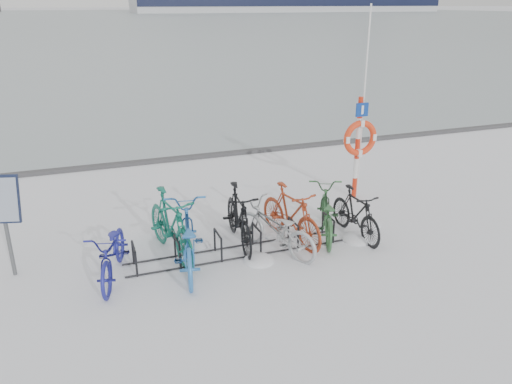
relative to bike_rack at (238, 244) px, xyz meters
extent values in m
plane|color=white|center=(0.00, 0.00, -0.18)|extent=(900.00, 900.00, 0.00)
cube|color=#99A6AC|center=(0.00, 155.00, -0.17)|extent=(400.00, 298.00, 0.02)
cube|color=#3F3F42|center=(0.00, 5.90, -0.13)|extent=(400.00, 0.25, 0.10)
cylinder|color=black|center=(-1.80, -0.22, 0.04)|extent=(0.04, 0.04, 0.44)
cylinder|color=black|center=(-1.80, 0.22, 0.04)|extent=(0.04, 0.04, 0.44)
cylinder|color=black|center=(-1.80, 0.00, 0.26)|extent=(0.04, 0.44, 0.04)
cylinder|color=black|center=(-1.08, -0.22, 0.04)|extent=(0.04, 0.04, 0.44)
cylinder|color=black|center=(-1.08, 0.22, 0.04)|extent=(0.04, 0.04, 0.44)
cylinder|color=black|center=(-1.08, 0.00, 0.26)|extent=(0.04, 0.44, 0.04)
cylinder|color=black|center=(-0.36, -0.22, 0.04)|extent=(0.04, 0.04, 0.44)
cylinder|color=black|center=(-0.36, 0.22, 0.04)|extent=(0.04, 0.04, 0.44)
cylinder|color=black|center=(-0.36, 0.00, 0.26)|extent=(0.04, 0.44, 0.04)
cylinder|color=black|center=(0.36, -0.22, 0.04)|extent=(0.04, 0.04, 0.44)
cylinder|color=black|center=(0.36, 0.22, 0.04)|extent=(0.04, 0.04, 0.44)
cylinder|color=black|center=(0.36, 0.00, 0.26)|extent=(0.04, 0.44, 0.04)
cylinder|color=black|center=(1.08, -0.22, 0.04)|extent=(0.04, 0.04, 0.44)
cylinder|color=black|center=(1.08, 0.22, 0.04)|extent=(0.04, 0.04, 0.44)
cylinder|color=black|center=(1.08, 0.00, 0.26)|extent=(0.04, 0.44, 0.04)
cylinder|color=black|center=(1.80, -0.22, 0.04)|extent=(0.04, 0.04, 0.44)
cylinder|color=black|center=(1.80, 0.22, 0.04)|extent=(0.04, 0.04, 0.44)
cylinder|color=black|center=(1.80, 0.00, 0.26)|extent=(0.04, 0.44, 0.04)
cylinder|color=black|center=(0.00, -0.22, -0.16)|extent=(4.00, 0.03, 0.03)
cylinder|color=black|center=(0.00, 0.22, -0.16)|extent=(4.00, 0.03, 0.03)
cylinder|color=#595B5E|center=(-3.69, 0.53, 0.66)|extent=(0.07, 0.07, 1.68)
cube|color=black|center=(-3.69, 0.50, 1.17)|extent=(0.61, 0.36, 0.76)
cube|color=#8C99AD|center=(-3.69, 0.46, 1.17)|extent=(0.54, 0.28, 0.68)
cylinder|color=red|center=(3.37, 1.72, 0.05)|extent=(0.10, 0.10, 0.46)
cylinder|color=silver|center=(3.37, 1.72, 0.51)|extent=(0.10, 0.10, 0.46)
cylinder|color=red|center=(3.37, 1.72, 0.97)|extent=(0.10, 0.10, 0.46)
cylinder|color=silver|center=(3.37, 1.72, 1.43)|extent=(0.10, 0.10, 0.46)
cylinder|color=red|center=(3.37, 1.72, 1.89)|extent=(0.10, 0.10, 0.46)
torus|color=red|center=(3.37, 1.63, 1.23)|extent=(0.81, 0.14, 0.81)
cube|color=navy|center=(3.37, 1.64, 1.86)|extent=(0.29, 0.03, 0.29)
cylinder|color=silver|center=(3.48, 1.77, 1.91)|extent=(0.04, 0.04, 4.18)
cube|color=black|center=(93.67, 198.37, 3.80)|extent=(139.33, 0.30, 2.99)
cube|color=black|center=(93.67, 224.34, 3.80)|extent=(139.33, 0.30, 2.99)
imported|color=navy|center=(-2.13, -0.08, 0.29)|extent=(1.06, 1.89, 0.94)
imported|color=#12624F|center=(-1.11, 0.35, 0.42)|extent=(0.92, 2.07, 1.21)
imported|color=#2B6EBA|center=(-0.93, -0.17, 0.37)|extent=(1.11, 2.19, 1.10)
imported|color=black|center=(0.14, 0.36, 0.38)|extent=(0.69, 1.92, 1.13)
imported|color=#A0A4A8|center=(0.66, -0.16, 0.30)|extent=(1.39, 1.91, 0.95)
imported|color=#9B351A|center=(1.10, 0.18, 0.37)|extent=(0.90, 1.89, 1.09)
imported|color=#2D5D33|center=(1.83, 0.16, 0.30)|extent=(1.31, 1.95, 0.97)
imported|color=black|center=(2.34, -0.07, 0.31)|extent=(0.53, 1.64, 0.97)
ellipsoid|color=white|center=(-0.57, 0.55, -0.18)|extent=(0.42, 0.42, 0.15)
ellipsoid|color=white|center=(2.29, -0.26, -0.18)|extent=(0.58, 0.58, 0.20)
ellipsoid|color=white|center=(0.25, -0.41, -0.18)|extent=(0.55, 0.55, 0.19)
ellipsoid|color=white|center=(0.87, 0.37, -0.18)|extent=(0.37, 0.37, 0.13)
ellipsoid|color=white|center=(1.47, 0.38, -0.18)|extent=(0.46, 0.46, 0.16)
ellipsoid|color=white|center=(2.86, 0.20, -0.18)|extent=(0.42, 0.42, 0.15)
camera|label=1|loc=(-2.40, -7.59, 4.03)|focal=35.00mm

